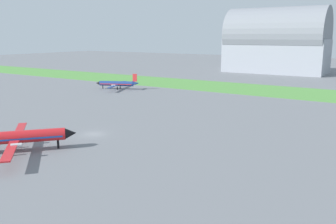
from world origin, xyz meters
TOP-DOWN VIEW (x-y plane):
  - ground_plane at (0.00, 0.00)m, footprint 600.00×600.00m
  - grass_taxiway_strip at (0.00, 77.14)m, footprint 360.00×28.00m
  - airplane_foreground_turboprop at (-3.13, -15.27)m, footprint 18.60×16.92m
  - airplane_taxiing_turboprop at (-36.73, 50.43)m, footprint 15.89×18.33m
  - hangar_distant at (-6.20, 144.28)m, footprint 51.61×27.79m

SIDE VIEW (x-z plane):
  - ground_plane at x=0.00m, z-range 0.00..0.00m
  - grass_taxiway_strip at x=0.00m, z-range 0.00..0.08m
  - airplane_taxiing_turboprop at x=-36.73m, z-range -0.78..5.03m
  - airplane_foreground_turboprop at x=-3.13m, z-range -0.95..6.11m
  - hangar_distant at x=-6.20m, z-range -1.05..33.13m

